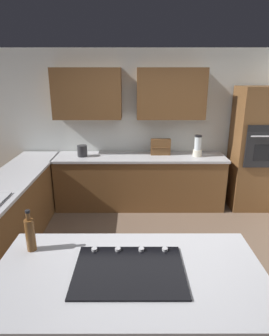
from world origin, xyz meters
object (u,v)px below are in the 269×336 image
at_px(spice_rack, 161,147).
at_px(kettle, 82,151).
at_px(wall_oven, 258,149).
at_px(cooktop, 129,270).
at_px(oil_bottle, 30,234).
at_px(blender, 198,147).

bearing_deg(spice_rack, kettle, 4.17).
bearing_deg(wall_oven, cooktop, 54.66).
bearing_deg(cooktop, oil_bottle, -18.73).
bearing_deg(spice_rack, blender, 171.03).
relative_size(wall_oven, spice_rack, 6.13).
height_order(wall_oven, spice_rack, wall_oven).
height_order(wall_oven, blender, wall_oven).
relative_size(cooktop, kettle, 4.12).
relative_size(wall_oven, cooktop, 2.66).
bearing_deg(oil_bottle, blender, -124.59).
xyz_separation_m(cooktop, spice_rack, (-0.48, -3.02, 0.13)).
bearing_deg(cooktop, spice_rack, -99.04).
bearing_deg(wall_oven, blender, 0.61).
xyz_separation_m(blender, kettle, (1.90, 0.00, -0.06)).
xyz_separation_m(spice_rack, oil_bottle, (1.24, 2.76, 0.00)).
relative_size(cooktop, spice_rack, 2.31).
height_order(spice_rack, oil_bottle, oil_bottle).
bearing_deg(blender, wall_oven, -179.39).
bearing_deg(spice_rack, oil_bottle, 65.84).
bearing_deg(oil_bottle, wall_oven, -136.68).
relative_size(blender, kettle, 1.92).
relative_size(kettle, oil_bottle, 0.55).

